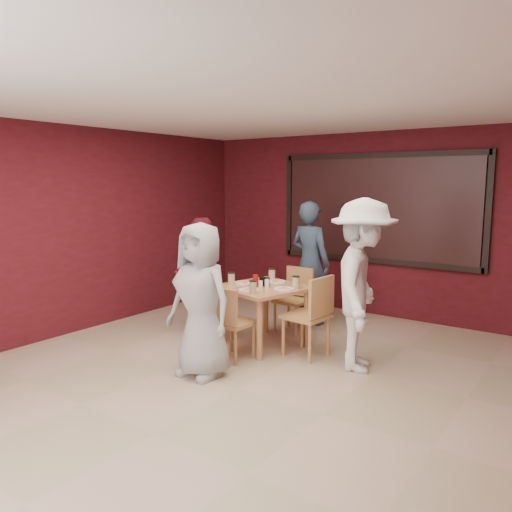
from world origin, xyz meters
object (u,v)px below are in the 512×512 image
Objects in this scene: chair_front at (229,319)px; diner_right at (362,285)px; diner_front at (201,300)px; dining_table at (263,293)px; diner_left at (199,274)px; diner_back at (310,263)px; chair_right at (312,312)px; chair_back at (295,295)px; chair_left at (211,298)px.

chair_front is 0.46× the size of diner_right.
chair_front is 0.53× the size of diner_front.
diner_left reaches higher than dining_table.
diner_back is (-0.04, 1.25, 0.22)m from dining_table.
dining_table is 1.21× the size of chair_right.
chair_right is 1.85m from diner_left.
diner_back is 1.13× the size of diner_left.
chair_front is 0.99× the size of chair_back.
chair_front is at bearing 96.92° from diner_right.
diner_back reaches higher than chair_right.
diner_back is 1.61m from diner_left.
chair_left is at bearing -176.16° from dining_table.
diner_front is 0.87× the size of diner_right.
chair_right is at bearing 61.07° from diner_front.
diner_left reaches higher than chair_left.
chair_right is 0.52× the size of diner_right.
chair_left is at bearing -133.78° from chair_back.
chair_front is 0.49× the size of diner_back.
dining_table reaches higher than chair_left.
chair_back reaches higher than chair_front.
diner_left is at bearing 177.50° from chair_right.
diner_front is 1.70m from diner_left.
diner_back is (0.77, 1.31, 0.38)m from chair_left.
chair_left is at bearing -178.95° from chair_right.
diner_left is at bearing 146.68° from chair_front.
diner_left is at bearing 69.21° from diner_right.
diner_front is at bearing -120.28° from chair_right.
chair_back is (0.00, 1.46, 0.00)m from chair_front.
dining_table is 1.27m from diner_back.
diner_right is at bearing 0.68° from chair_left.
chair_back is at bearing 102.78° from diner_back.
diner_front is 1.75m from diner_right.
chair_front is 0.97× the size of chair_left.
chair_front is at bearing -90.45° from dining_table.
diner_back is (-0.03, 0.47, 0.39)m from chair_back.
dining_table is at bearing 92.93° from diner_front.
dining_table is 0.70m from chair_front.
chair_right is (1.53, 0.03, 0.04)m from chair_left.
diner_left is (-1.08, -1.20, -0.11)m from diner_back.
diner_front reaches higher than chair_right.
chair_front is 1.46m from chair_back.
chair_right reaches higher than chair_back.
chair_back is 0.53× the size of diner_front.
diner_back reaches higher than chair_back.
diner_front is at bearing 55.90° from diner_left.
diner_front is (0.04, -1.99, 0.32)m from chair_back.
diner_front is at bearing -88.42° from dining_table.
chair_right is (0.72, 0.65, 0.06)m from chair_front.
dining_table is at bearing 3.84° from chair_left.
chair_front is 1.02m from chair_left.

